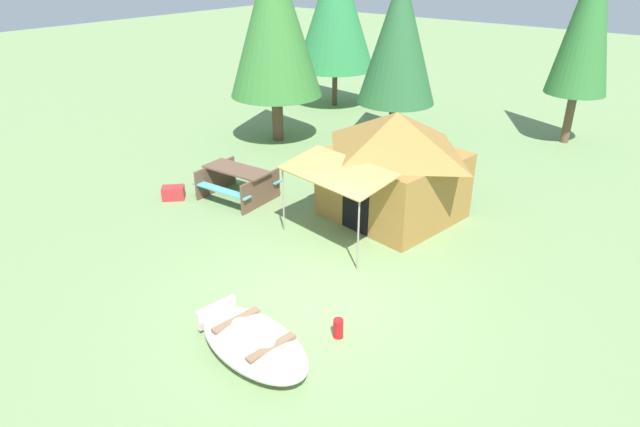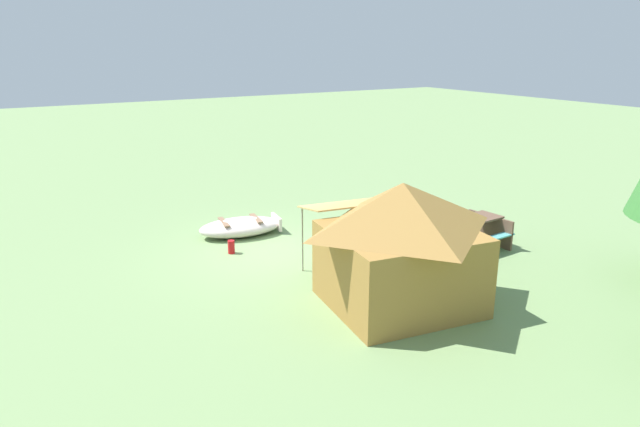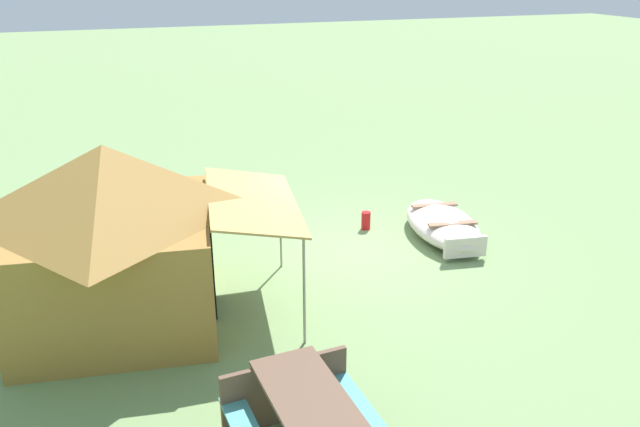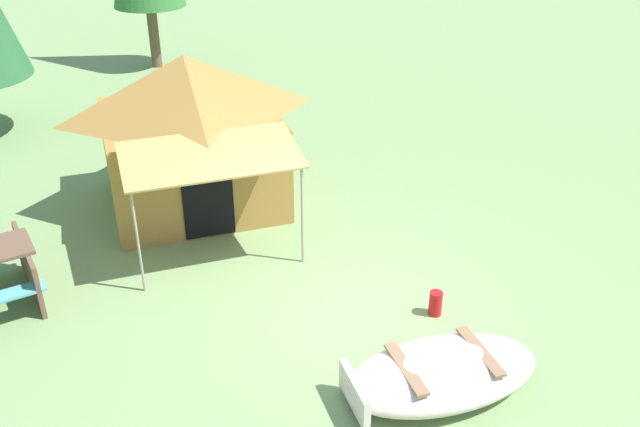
{
  "view_description": "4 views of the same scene",
  "coord_description": "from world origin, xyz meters",
  "views": [
    {
      "loc": [
        5.17,
        -6.39,
        5.75
      ],
      "look_at": [
        -0.8,
        1.12,
        1.05
      ],
      "focal_mm": 30.64,
      "sensor_mm": 36.0,
      "label": 1
    },
    {
      "loc": [
        5.97,
        11.96,
        5.03
      ],
      "look_at": [
        -0.83,
        0.67,
        1.08
      ],
      "focal_mm": 32.22,
      "sensor_mm": 36.0,
      "label": 2
    },
    {
      "loc": [
        -8.85,
        3.71,
        4.66
      ],
      "look_at": [
        0.06,
        0.6,
        0.82
      ],
      "focal_mm": 35.13,
      "sensor_mm": 36.0,
      "label": 3
    },
    {
      "loc": [
        -3.62,
        -6.29,
        5.33
      ],
      "look_at": [
        0.09,
        0.92,
        0.95
      ],
      "focal_mm": 38.52,
      "sensor_mm": 36.0,
      "label": 4
    }
  ],
  "objects": [
    {
      "name": "fuel_can",
      "position": [
        0.96,
        -0.61,
        0.17
      ],
      "size": [
        0.22,
        0.22,
        0.33
      ],
      "primitive_type": "cylinder",
      "rotation": [
        0.0,
        0.0,
        5.86
      ],
      "color": "red",
      "rests_on": "ground_plane"
    },
    {
      "name": "canvas_cabin_tent",
      "position": [
        -0.77,
        3.79,
        1.3
      ],
      "size": [
        3.25,
        4.16,
        2.5
      ],
      "color": "#A07336",
      "rests_on": "ground_plane"
    },
    {
      "name": "picnic_table",
      "position": [
        -4.32,
        2.21,
        0.48
      ],
      "size": [
        1.81,
        1.53,
        0.8
      ],
      "color": "brown",
      "rests_on": "ground_plane"
    },
    {
      "name": "cooler_box",
      "position": [
        -5.56,
        1.15,
        0.17
      ],
      "size": [
        0.63,
        0.64,
        0.33
      ],
      "primitive_type": "cube",
      "rotation": [
        0.0,
        0.0,
        0.79
      ],
      "color": "#B52B2E",
      "rests_on": "ground_plane"
    },
    {
      "name": "beached_rowboat",
      "position": [
        0.18,
        -1.79,
        0.24
      ],
      "size": [
        2.38,
        1.46,
        0.47
      ],
      "color": "beige",
      "rests_on": "ground_plane"
    },
    {
      "name": "ground_plane",
      "position": [
        0.0,
        0.0,
        0.0
      ],
      "size": [
        80.0,
        80.0,
        0.0
      ],
      "primitive_type": "plane",
      "color": "#76945C"
    }
  ]
}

